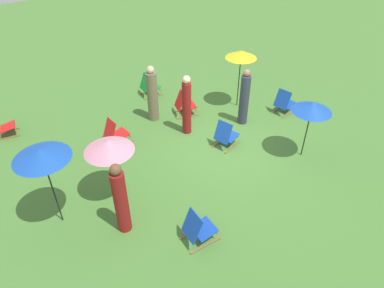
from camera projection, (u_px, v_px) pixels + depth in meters
ground_plane at (225, 144)px, 10.23m from camera, size 40.00×40.00×0.00m
deckchair_0 at (226, 135)px, 9.95m from camera, size 0.66×0.86×0.83m
deckchair_1 at (1, 125)px, 10.36m from camera, size 0.63×0.84×0.83m
deckchair_2 at (198, 229)px, 7.23m from camera, size 0.52×0.78×0.83m
deckchair_3 at (149, 86)px, 12.39m from camera, size 0.51×0.78×0.83m
deckchair_4 at (184, 105)px, 11.34m from camera, size 0.66×0.86×0.83m
deckchair_6 at (115, 133)px, 10.02m from camera, size 0.54×0.80×0.83m
deckchair_8 at (284, 103)px, 11.44m from camera, size 0.60×0.83×0.83m
umbrella_0 at (312, 107)px, 8.89m from camera, size 1.04×1.04×1.70m
umbrella_1 at (109, 146)px, 7.60m from camera, size 1.12×1.12×1.67m
umbrella_2 at (41, 154)px, 6.77m from camera, size 1.15×1.15×2.02m
umbrella_3 at (241, 54)px, 10.94m from camera, size 1.00×1.00×1.96m
person_0 at (244, 98)px, 10.66m from camera, size 0.33×0.33×1.82m
person_1 at (187, 106)px, 10.19m from camera, size 0.34×0.34×1.88m
person_2 at (121, 200)px, 7.20m from camera, size 0.38×0.38×1.82m
person_3 at (152, 95)px, 10.83m from camera, size 0.48×0.48×1.83m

